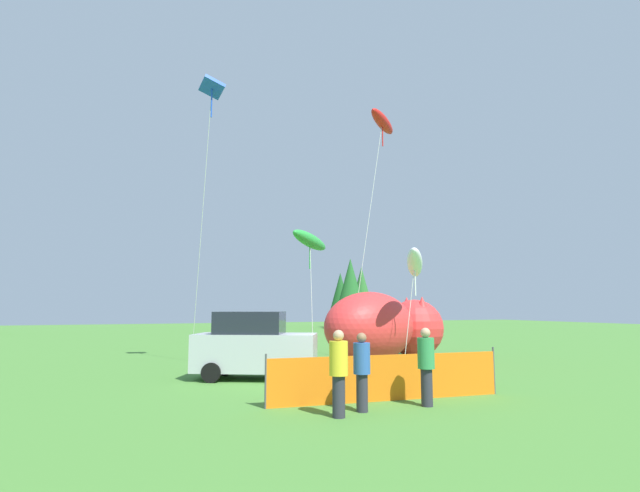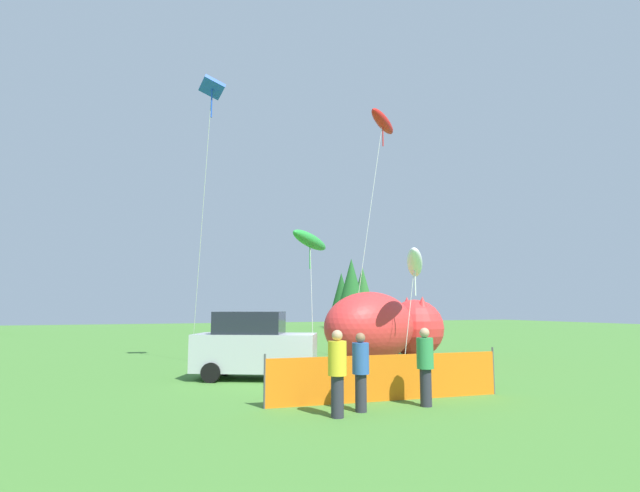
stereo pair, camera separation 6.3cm
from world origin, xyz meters
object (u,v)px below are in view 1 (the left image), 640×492
(parked_car, at_px, (254,346))
(folding_chair, at_px, (477,370))
(inflatable_cat, at_px, (384,329))
(kite_blue_box, at_px, (211,95))
(kite_green_fish, at_px, (310,241))
(spectator_in_black_shirt, at_px, (426,363))
(kite_red_lizard, at_px, (382,123))
(kite_white_ghost, at_px, (415,263))
(spectator_in_blue_shirt, at_px, (339,369))
(spectator_in_green_shirt, at_px, (362,368))

(parked_car, height_order, folding_chair, parked_car)
(inflatable_cat, xyz_separation_m, kite_blue_box, (-7.82, 0.30, 9.77))
(parked_car, xyz_separation_m, kite_green_fish, (3.68, 4.56, 4.29))
(kite_green_fish, bearing_deg, spectator_in_black_shirt, -94.99)
(folding_chair, bearing_deg, kite_red_lizard, 5.59)
(folding_chair, relative_size, kite_white_ghost, 0.18)
(spectator_in_black_shirt, bearing_deg, parked_car, 114.84)
(kite_green_fish, bearing_deg, kite_blue_box, -169.22)
(parked_car, bearing_deg, folding_chair, -9.00)
(folding_chair, distance_m, spectator_in_blue_shirt, 5.98)
(spectator_in_green_shirt, distance_m, kite_blue_box, 14.17)
(spectator_in_black_shirt, relative_size, kite_red_lizard, 0.15)
(parked_car, distance_m, spectator_in_blue_shirt, 6.31)
(parked_car, distance_m, kite_blue_box, 10.79)
(inflatable_cat, bearing_deg, folding_chair, -119.37)
(inflatable_cat, bearing_deg, kite_white_ghost, -115.17)
(kite_green_fish, bearing_deg, folding_chair, -76.16)
(kite_red_lizard, bearing_deg, kite_green_fish, -170.09)
(parked_car, height_order, kite_green_fish, kite_green_fish)
(spectator_in_black_shirt, bearing_deg, spectator_in_blue_shirt, -172.14)
(kite_blue_box, height_order, kite_green_fish, kite_blue_box)
(spectator_in_black_shirt, relative_size, kite_blue_box, 0.16)
(spectator_in_blue_shirt, bearing_deg, inflatable_cat, 56.20)
(folding_chair, bearing_deg, spectator_in_black_shirt, 140.44)
(spectator_in_green_shirt, xyz_separation_m, kite_red_lizard, (6.91, 11.26, 10.85))
(folding_chair, distance_m, inflatable_cat, 7.53)
(inflatable_cat, distance_m, kite_green_fish, 5.16)
(inflatable_cat, height_order, kite_red_lizard, kite_red_lizard)
(inflatable_cat, height_order, spectator_in_blue_shirt, inflatable_cat)
(parked_car, bearing_deg, spectator_in_blue_shirt, -61.48)
(kite_blue_box, bearing_deg, spectator_in_black_shirt, -68.28)
(inflatable_cat, xyz_separation_m, kite_white_ghost, (-0.16, -2.90, 2.71))
(spectator_in_green_shirt, relative_size, kite_red_lizard, 0.14)
(folding_chair, relative_size, kite_green_fish, 0.15)
(spectator_in_green_shirt, bearing_deg, folding_chair, 21.68)
(folding_chair, bearing_deg, inflatable_cat, 11.09)
(spectator_in_green_shirt, bearing_deg, parked_car, 99.73)
(kite_blue_box, distance_m, kite_green_fish, 7.56)
(parked_car, distance_m, spectator_in_black_shirt, 6.57)
(folding_chair, xyz_separation_m, inflatable_cat, (0.95, 7.41, 0.91))
(parked_car, relative_size, spectator_in_black_shirt, 2.32)
(spectator_in_blue_shirt, xyz_separation_m, kite_white_ghost, (6.31, 6.76, 3.09))
(kite_blue_box, relative_size, kite_white_ghost, 2.46)
(spectator_in_blue_shirt, height_order, spectator_in_green_shirt, spectator_in_blue_shirt)
(inflatable_cat, distance_m, kite_blue_box, 12.52)
(kite_green_fish, relative_size, kite_red_lizard, 0.48)
(spectator_in_blue_shirt, distance_m, spectator_in_black_shirt, 2.50)
(parked_car, bearing_deg, inflatable_cat, 52.39)
(folding_chair, height_order, kite_green_fish, kite_green_fish)
(spectator_in_black_shirt, distance_m, kite_red_lizard, 16.44)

